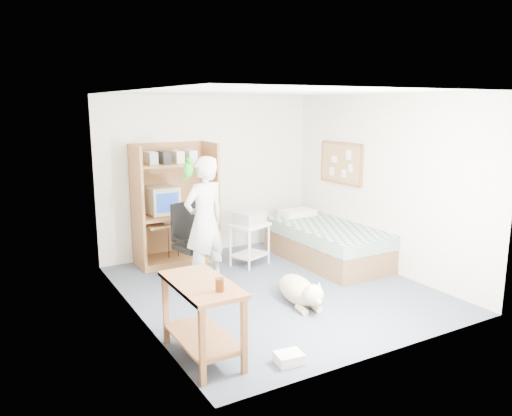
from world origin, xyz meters
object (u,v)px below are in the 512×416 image
Objects in this scene: printer_cart at (250,238)px; computer_hutch at (175,209)px; person at (205,221)px; dog at (300,290)px; side_desk at (202,308)px; office_chair at (192,252)px; bed at (326,243)px.

computer_hutch is at bearing 119.84° from printer_cart.
person is 1.55m from dog.
side_desk is 2.27m from office_chair.
bed is 1.80m from dog.
side_desk is at bearing -150.56° from dog.
person reaches higher than bed.
side_desk is at bearing -149.59° from printer_cart.
computer_hutch is 1.11m from person.
office_chair is 0.60× the size of person.
bed is at bearing -23.22° from office_chair.
bed is 1.19m from printer_cart.
side_desk is (-2.85, -1.82, 0.21)m from bed.
office_chair reaches higher than dog.
dog is at bearing -73.83° from computer_hutch.
printer_cart is at bearing 51.96° from side_desk.
dog is (1.53, 0.61, -0.32)m from side_desk.
side_desk is at bearing 50.58° from person.
bed is at bearing 50.17° from dog.
person is at bearing -177.51° from printer_cart.
computer_hutch is 1.21m from printer_cart.
office_chair is at bearing 123.81° from dog.
bed reaches higher than printer_cart.
computer_hutch is 1.75× the size of office_chair.
office_chair is 0.97× the size of dog.
side_desk is 1.67m from dog.
person is 2.65× the size of printer_cart.
printer_cart is at bearing -38.62° from computer_hutch.
bed is at bearing -41.83° from printer_cart.
side_desk is at bearing -106.14° from computer_hutch.
bed is at bearing -29.29° from computer_hutch.
side_desk reaches higher than dog.
printer_cart reaches higher than dog.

